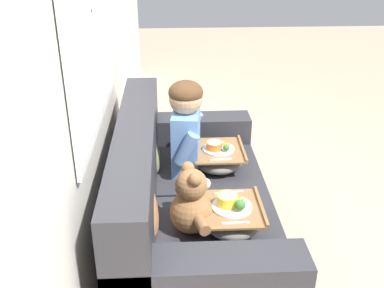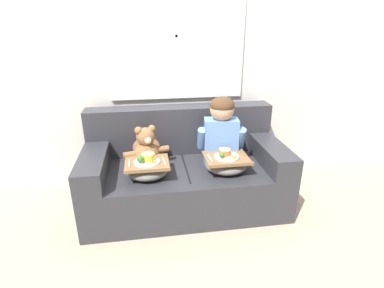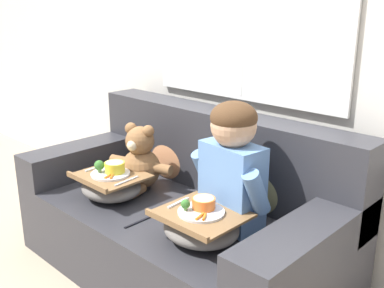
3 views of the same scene
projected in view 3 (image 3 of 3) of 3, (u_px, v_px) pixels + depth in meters
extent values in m
plane|color=tan|center=(177.00, 273.00, 2.55)|extent=(14.00, 14.00, 0.00)
cube|color=beige|center=(248.00, 34.00, 2.56)|extent=(8.00, 0.05, 2.60)
cube|color=#2D2D33|center=(177.00, 240.00, 2.49)|extent=(1.82, 0.92, 0.42)
cube|color=#2D2D33|center=(219.00, 151.00, 2.60)|extent=(1.82, 0.22, 0.47)
cube|color=#2D2D33|center=(91.00, 156.00, 2.93)|extent=(0.22, 0.92, 0.19)
cube|color=#2D2D33|center=(309.00, 243.00, 1.87)|extent=(0.22, 0.92, 0.19)
cube|color=black|center=(174.00, 207.00, 2.41)|extent=(0.01, 0.66, 0.01)
ellipsoid|color=#898456|center=(260.00, 180.00, 2.34)|extent=(0.35, 0.17, 0.36)
ellipsoid|color=#B2754C|center=(170.00, 152.00, 2.80)|extent=(0.34, 0.16, 0.35)
cube|color=#5B84BC|center=(232.00, 185.00, 2.17)|extent=(0.33, 0.21, 0.42)
sphere|color=tan|center=(234.00, 125.00, 2.08)|extent=(0.22, 0.22, 0.22)
ellipsoid|color=#4C331E|center=(234.00, 117.00, 2.07)|extent=(0.22, 0.22, 0.15)
cylinder|color=#5B84BC|center=(205.00, 170.00, 2.28)|extent=(0.10, 0.17, 0.23)
cylinder|color=#5B84BC|center=(257.00, 192.00, 2.01)|extent=(0.10, 0.17, 0.23)
sphere|color=brown|center=(141.00, 168.00, 2.65)|extent=(0.23, 0.23, 0.23)
sphere|color=brown|center=(140.00, 141.00, 2.60)|extent=(0.17, 0.17, 0.17)
sphere|color=brown|center=(131.00, 128.00, 2.61)|extent=(0.07, 0.07, 0.07)
sphere|color=brown|center=(148.00, 131.00, 2.55)|extent=(0.07, 0.07, 0.07)
sphere|color=beige|center=(132.00, 146.00, 2.54)|extent=(0.06, 0.06, 0.06)
sphere|color=black|center=(130.00, 146.00, 2.53)|extent=(0.02, 0.02, 0.02)
cylinder|color=brown|center=(120.00, 161.00, 2.71)|extent=(0.13, 0.09, 0.06)
cylinder|color=brown|center=(162.00, 169.00, 2.57)|extent=(0.13, 0.09, 0.06)
cylinder|color=brown|center=(122.00, 187.00, 2.60)|extent=(0.09, 0.12, 0.06)
cylinder|color=brown|center=(137.00, 191.00, 2.56)|extent=(0.09, 0.12, 0.06)
ellipsoid|color=slate|center=(201.00, 228.00, 2.06)|extent=(0.37, 0.33, 0.13)
cube|color=brown|center=(201.00, 214.00, 2.04)|extent=(0.38, 0.34, 0.01)
cube|color=brown|center=(175.00, 224.00, 1.92)|extent=(0.38, 0.02, 0.02)
cylinder|color=silver|center=(201.00, 212.00, 2.04)|extent=(0.22, 0.22, 0.01)
cylinder|color=orange|center=(204.00, 203.00, 2.06)|extent=(0.11, 0.11, 0.05)
cylinder|color=#E5D189|center=(204.00, 199.00, 2.05)|extent=(0.10, 0.10, 0.01)
sphere|color=#38702D|center=(185.00, 204.00, 2.03)|extent=(0.04, 0.04, 0.04)
cylinder|color=#7A9E56|center=(185.00, 209.00, 2.04)|extent=(0.02, 0.02, 0.02)
cylinder|color=orange|center=(200.00, 216.00, 1.97)|extent=(0.03, 0.07, 0.01)
cylinder|color=orange|center=(204.00, 217.00, 1.96)|extent=(0.04, 0.06, 0.01)
cube|color=silver|center=(178.00, 203.00, 2.14)|extent=(0.02, 0.14, 0.01)
ellipsoid|color=slate|center=(111.00, 187.00, 2.52)|extent=(0.35, 0.32, 0.13)
cube|color=brown|center=(111.00, 176.00, 2.50)|extent=(0.37, 0.33, 0.01)
cube|color=brown|center=(86.00, 181.00, 2.39)|extent=(0.37, 0.02, 0.02)
cylinder|color=silver|center=(110.00, 174.00, 2.49)|extent=(0.22, 0.22, 0.01)
cylinder|color=yellow|center=(115.00, 167.00, 2.49)|extent=(0.11, 0.11, 0.06)
cylinder|color=#E5D189|center=(115.00, 163.00, 2.48)|extent=(0.10, 0.10, 0.01)
sphere|color=#38702D|center=(99.00, 165.00, 2.49)|extent=(0.06, 0.06, 0.06)
cylinder|color=#7A9E56|center=(100.00, 170.00, 2.50)|extent=(0.02, 0.02, 0.03)
cylinder|color=orange|center=(108.00, 176.00, 2.43)|extent=(0.03, 0.06, 0.01)
cylinder|color=orange|center=(112.00, 176.00, 2.42)|extent=(0.05, 0.05, 0.01)
cube|color=silver|center=(96.00, 168.00, 2.59)|extent=(0.02, 0.14, 0.01)
cube|color=silver|center=(127.00, 181.00, 2.40)|extent=(0.03, 0.17, 0.01)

